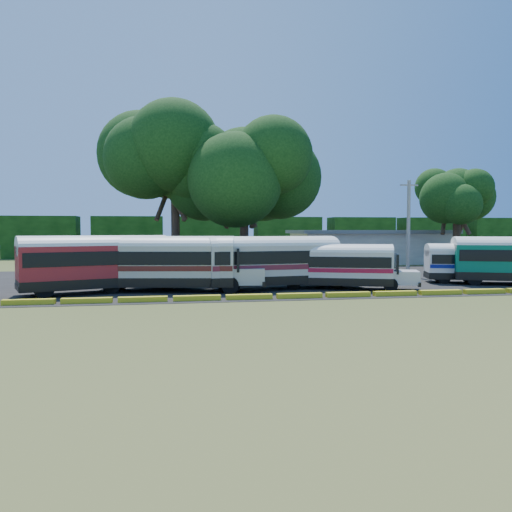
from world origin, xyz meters
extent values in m
plane|color=#314B19|center=(0.00, 0.00, 0.00)|extent=(160.00, 160.00, 0.00)
cube|color=black|center=(1.00, 12.00, 0.01)|extent=(64.00, 24.00, 0.02)
cube|color=gold|center=(-13.50, 1.00, 0.15)|extent=(2.70, 0.45, 0.30)
cube|color=gold|center=(-10.50, 1.00, 0.15)|extent=(2.70, 0.45, 0.30)
cube|color=gold|center=(-7.50, 1.00, 0.15)|extent=(2.70, 0.45, 0.30)
cube|color=gold|center=(-4.50, 1.00, 0.15)|extent=(2.70, 0.45, 0.30)
cube|color=gold|center=(-1.50, 1.00, 0.15)|extent=(2.70, 0.45, 0.30)
cube|color=gold|center=(1.50, 1.00, 0.15)|extent=(2.70, 0.45, 0.30)
cube|color=gold|center=(4.50, 1.00, 0.15)|extent=(2.70, 0.45, 0.30)
cube|color=gold|center=(7.50, 1.00, 0.15)|extent=(2.70, 0.45, 0.30)
cube|color=gold|center=(10.50, 1.00, 0.15)|extent=(2.70, 0.45, 0.30)
cube|color=gold|center=(13.50, 1.00, 0.15)|extent=(2.70, 0.45, 0.30)
cube|color=silver|center=(18.00, 30.00, 1.80)|extent=(18.00, 8.00, 3.60)
cube|color=#55585D|center=(18.00, 30.00, 3.80)|extent=(19.00, 9.00, 0.40)
cube|color=black|center=(-24.00, 48.00, 3.00)|extent=(10.00, 4.00, 6.00)
cube|color=black|center=(-12.00, 48.00, 3.00)|extent=(10.00, 4.00, 6.00)
cube|color=black|center=(0.00, 48.00, 3.00)|extent=(10.00, 4.00, 6.00)
cube|color=black|center=(12.00, 48.00, 3.00)|extent=(10.00, 4.00, 6.00)
cube|color=black|center=(24.00, 48.00, 3.00)|extent=(10.00, 4.00, 6.00)
cube|color=black|center=(36.00, 48.00, 3.00)|extent=(10.00, 4.00, 6.00)
cube|color=black|center=(48.00, 48.00, 3.00)|extent=(10.00, 4.00, 6.00)
cylinder|color=black|center=(-6.20, 5.97, 0.55)|extent=(1.15, 0.68, 1.11)
cylinder|color=black|center=(-7.02, 8.20, 0.55)|extent=(1.15, 0.68, 1.11)
cylinder|color=black|center=(-13.26, 3.36, 0.55)|extent=(1.15, 0.68, 1.11)
cylinder|color=black|center=(-14.09, 5.58, 0.55)|extent=(1.15, 0.68, 1.11)
cube|color=black|center=(-10.66, 5.59, 0.72)|extent=(9.49, 5.75, 0.61)
cube|color=maroon|center=(-10.66, 5.59, 2.03)|extent=(9.49, 5.75, 2.03)
cube|color=black|center=(-10.66, 5.59, 2.28)|extent=(9.17, 5.69, 0.85)
ellipsoid|color=silver|center=(-10.66, 5.59, 3.05)|extent=(9.49, 5.75, 1.25)
cube|color=maroon|center=(-5.46, 7.51, 1.05)|extent=(2.72, 2.98, 1.05)
cube|color=black|center=(-6.12, 7.27, 2.14)|extent=(1.04, 2.45, 1.52)
cube|color=black|center=(-4.58, 7.84, 0.61)|extent=(1.13, 2.62, 0.33)
cube|color=black|center=(-14.87, 4.03, 0.61)|extent=(1.13, 2.62, 0.33)
cylinder|color=black|center=(-2.29, 3.71, 0.55)|extent=(1.13, 0.48, 1.09)
cylinder|color=black|center=(-1.90, 6.02, 0.55)|extent=(1.13, 0.48, 1.09)
cylinder|color=black|center=(-9.63, 4.93, 0.55)|extent=(1.13, 0.48, 1.09)
cylinder|color=black|center=(-9.24, 7.24, 0.55)|extent=(1.13, 0.48, 1.09)
cube|color=black|center=(-6.30, 5.56, 0.71)|extent=(9.30, 4.18, 0.60)
cube|color=#BCB9A6|center=(-6.30, 5.56, 2.01)|extent=(9.30, 4.18, 2.00)
cube|color=black|center=(-6.30, 5.56, 2.25)|extent=(8.96, 4.18, 0.84)
cube|color=#531A15|center=(-6.30, 5.56, 1.61)|extent=(9.22, 4.21, 0.33)
ellipsoid|color=silver|center=(-6.30, 5.56, 3.01)|extent=(9.30, 4.18, 1.23)
cube|color=#BCB9A6|center=(-0.91, 4.66, 1.04)|extent=(2.34, 2.70, 1.04)
cube|color=black|center=(-1.59, 4.78, 2.11)|extent=(0.58, 2.51, 1.50)
cube|color=black|center=(0.01, 4.51, 0.60)|extent=(0.64, 2.68, 0.33)
cube|color=black|center=(-10.68, 6.29, 0.60)|extent=(0.64, 2.68, 0.33)
cylinder|color=black|center=(5.13, 5.04, 0.54)|extent=(1.12, 0.46, 1.09)
cylinder|color=black|center=(4.78, 7.34, 0.54)|extent=(1.12, 0.46, 1.09)
cylinder|color=black|center=(-2.18, 3.93, 0.54)|extent=(1.12, 0.46, 1.09)
cylinder|color=black|center=(-2.53, 6.23, 0.54)|extent=(1.12, 0.46, 1.09)
cube|color=black|center=(0.76, 5.55, 0.71)|extent=(9.22, 4.02, 0.60)
cube|color=beige|center=(0.76, 5.55, 2.00)|extent=(9.22, 4.02, 1.99)
cube|color=black|center=(0.76, 5.55, 2.23)|extent=(8.88, 4.04, 0.84)
cube|color=maroon|center=(0.76, 5.55, 1.60)|extent=(9.14, 4.05, 0.33)
ellipsoid|color=silver|center=(0.76, 5.55, 2.99)|extent=(9.22, 4.02, 1.22)
cube|color=beige|center=(6.13, 6.37, 1.03)|extent=(2.29, 2.66, 1.03)
cube|color=black|center=(5.46, 6.26, 2.09)|extent=(0.54, 2.50, 1.49)
cube|color=black|center=(7.05, 6.50, 0.60)|extent=(0.59, 2.66, 0.33)
cube|color=black|center=(-3.59, 4.89, 0.60)|extent=(0.59, 2.66, 0.33)
cylinder|color=black|center=(8.08, 2.88, 0.46)|extent=(0.96, 0.56, 0.93)
cylinder|color=black|center=(8.76, 4.74, 0.46)|extent=(0.96, 0.56, 0.93)
cylinder|color=black|center=(2.16, 5.02, 0.46)|extent=(0.96, 0.56, 0.93)
cylinder|color=black|center=(2.83, 6.89, 0.46)|extent=(0.96, 0.56, 0.93)
cube|color=black|center=(5.02, 5.04, 0.60)|extent=(7.94, 4.77, 0.51)
cube|color=beige|center=(5.02, 5.04, 1.70)|extent=(7.94, 4.77, 1.70)
cube|color=black|center=(5.02, 5.04, 1.90)|extent=(7.67, 4.72, 0.71)
cube|color=maroon|center=(5.02, 5.04, 1.36)|extent=(7.88, 4.78, 0.28)
ellipsoid|color=silver|center=(5.02, 5.04, 2.55)|extent=(7.94, 4.77, 1.04)
cube|color=beige|center=(9.38, 3.46, 0.88)|extent=(2.26, 2.49, 0.88)
cube|color=black|center=(8.83, 3.66, 1.79)|extent=(0.86, 2.05, 1.27)
cube|color=black|center=(10.12, 3.19, 0.51)|extent=(0.93, 2.19, 0.28)
cube|color=black|center=(1.49, 6.32, 0.51)|extent=(0.93, 2.19, 0.28)
cylinder|color=black|center=(14.07, 6.63, 0.45)|extent=(0.94, 0.52, 0.90)
cylinder|color=black|center=(14.67, 8.47, 0.45)|extent=(0.94, 0.52, 0.90)
cube|color=black|center=(16.86, 6.75, 0.59)|extent=(7.74, 4.43, 0.50)
cube|color=silver|center=(16.86, 6.75, 1.66)|extent=(7.74, 4.43, 1.65)
cube|color=black|center=(16.86, 6.75, 1.86)|extent=(7.48, 4.39, 0.69)
cube|color=navy|center=(16.86, 6.75, 1.33)|extent=(7.68, 4.44, 0.27)
ellipsoid|color=silver|center=(16.86, 6.75, 2.48)|extent=(7.74, 4.43, 1.02)
cube|color=black|center=(13.38, 7.87, 0.50)|extent=(0.84, 2.16, 0.27)
cylinder|color=black|center=(15.66, 5.26, 0.53)|extent=(1.10, 0.67, 1.07)
cylinder|color=black|center=(16.50, 7.38, 0.53)|extent=(1.10, 0.67, 1.07)
cube|color=black|center=(14.94, 6.78, 0.59)|extent=(1.15, 2.50, 0.32)
cylinder|color=#37271B|center=(-5.46, 20.17, 3.74)|extent=(0.80, 0.80, 7.48)
cylinder|color=#37271B|center=(-4.24, 20.61, 6.95)|extent=(1.34, 2.71, 4.27)
cylinder|color=#37271B|center=(-6.45, 21.00, 6.95)|extent=(2.09, 2.37, 4.27)
cylinder|color=#37271B|center=(-5.68, 18.89, 6.95)|extent=(2.75, 0.91, 4.27)
ellipsoid|color=black|center=(-5.46, 20.17, 10.92)|extent=(10.53, 10.53, 7.72)
cylinder|color=#37271B|center=(0.73, 17.86, 3.22)|extent=(0.80, 0.80, 6.44)
cylinder|color=#37271B|center=(1.95, 18.31, 5.98)|extent=(1.23, 2.40, 3.71)
cylinder|color=#37271B|center=(-0.26, 18.70, 5.98)|extent=(1.88, 2.12, 3.71)
cylinder|color=#37271B|center=(0.51, 16.58, 5.98)|extent=(2.43, 0.85, 3.71)
ellipsoid|color=black|center=(0.73, 17.86, 9.48)|extent=(10.44, 10.44, 7.66)
cylinder|color=#37271B|center=(24.58, 22.08, 2.72)|extent=(0.80, 0.80, 5.44)
cylinder|color=#37271B|center=(25.80, 22.53, 5.05)|extent=(1.13, 2.11, 3.17)
cylinder|color=#37271B|center=(23.58, 22.92, 5.05)|extent=(1.68, 1.88, 3.17)
cylinder|color=#37271B|center=(24.35, 20.80, 5.05)|extent=(2.13, 0.79, 3.17)
ellipsoid|color=black|center=(24.58, 22.08, 8.08)|extent=(6.99, 6.99, 5.12)
cylinder|color=gray|center=(14.23, 12.70, 4.13)|extent=(0.30, 0.30, 8.27)
cube|color=gray|center=(14.23, 12.70, 7.85)|extent=(1.60, 0.12, 0.12)
camera|label=1|loc=(-6.01, -27.31, 4.02)|focal=35.00mm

